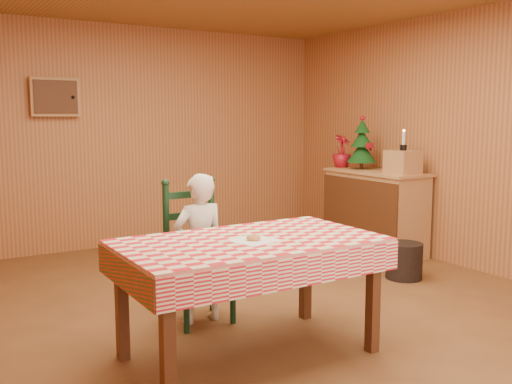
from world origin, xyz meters
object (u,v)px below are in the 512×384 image
ladder_chair (196,255)px  christmas_tree (362,145)px  crate (403,162)px  dining_table (249,252)px  shelf_unit (375,211)px  storage_bin (404,261)px  seated_child (199,248)px

ladder_chair → christmas_tree: 3.04m
crate → dining_table: bearing=-153.9°
shelf_unit → dining_table: bearing=-147.4°
shelf_unit → crate: (0.01, -0.40, 0.59)m
dining_table → shelf_unit: shelf_unit is taller
crate → christmas_tree: (-0.00, 0.65, 0.16)m
dining_table → crate: size_ratio=5.52×
crate → storage_bin: 1.19m
dining_table → shelf_unit: bearing=32.6°
shelf_unit → christmas_tree: size_ratio=2.00×
dining_table → christmas_tree: (2.71, 1.98, 0.52)m
ladder_chair → seated_child: size_ratio=0.96×
christmas_tree → storage_bin: bearing=-113.7°
shelf_unit → storage_bin: shelf_unit is taller
shelf_unit → storage_bin: 1.15m
dining_table → ladder_chair: bearing=90.0°
christmas_tree → ladder_chair: bearing=-156.3°
christmas_tree → storage_bin: size_ratio=1.80×
ladder_chair → christmas_tree: bearing=23.7°
storage_bin → dining_table: bearing=-161.1°
shelf_unit → christmas_tree: 0.79m
dining_table → crate: 3.04m
shelf_unit → ladder_chair: bearing=-160.8°
seated_child → storage_bin: 2.20m
dining_table → shelf_unit: (2.70, 1.73, -0.22)m
seated_child → storage_bin: seated_child is taller
seated_child → storage_bin: (2.17, 0.01, -0.39)m
dining_table → christmas_tree: bearing=36.1°
shelf_unit → crate: size_ratio=4.13×
dining_table → storage_bin: (2.17, 0.74, -0.52)m
seated_child → shelf_unit: bearing=-159.8°
shelf_unit → storage_bin: bearing=-118.4°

